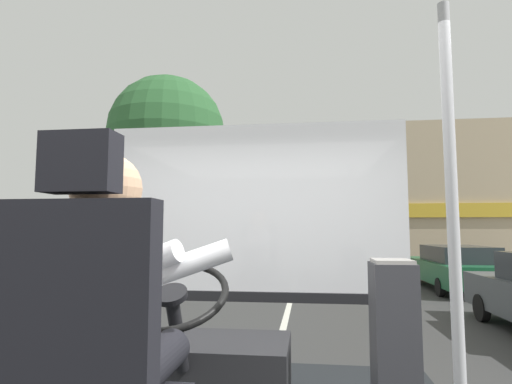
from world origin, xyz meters
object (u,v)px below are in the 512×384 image
object	(u,v)px
steering_console	(195,370)
handrail_pole	(454,252)
parked_car_green	(456,267)
fare_box	(394,342)
bus_driver	(112,307)

from	to	relation	value
steering_console	handrail_pole	xyz separation A→B (m)	(1.20, -0.83, 0.74)
parked_car_green	fare_box	bearing A→B (deg)	-110.17
fare_box	handrail_pole	bearing A→B (deg)	-84.25
bus_driver	steering_console	xyz separation A→B (m)	(0.00, 1.08, -0.56)
handrail_pole	fare_box	distance (m)	0.93
fare_box	parked_car_green	distance (m)	10.95
fare_box	parked_car_green	world-z (taller)	fare_box
steering_console	fare_box	world-z (taller)	fare_box
parked_car_green	bus_driver	bearing A→B (deg)	-113.47
handrail_pole	fare_box	xyz separation A→B (m)	(-0.08, 0.77, -0.52)
steering_console	parked_car_green	bearing A→B (deg)	64.35
bus_driver	parked_car_green	world-z (taller)	bus_driver
steering_console	fare_box	distance (m)	1.15
bus_driver	handrail_pole	xyz separation A→B (m)	(1.20, 0.25, 0.18)
bus_driver	fare_box	size ratio (longest dim) A/B	0.93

